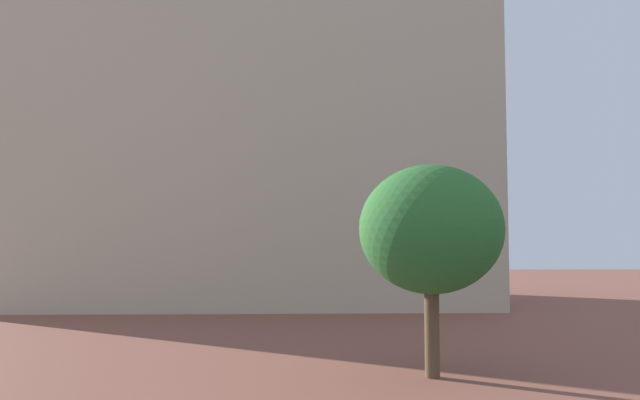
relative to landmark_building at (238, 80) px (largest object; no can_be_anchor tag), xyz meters
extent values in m
cube|color=beige|center=(0.32, 0.24, -2.06)|extent=(24.86, 11.92, 19.82)
cylinder|color=beige|center=(-10.61, -4.22, -0.61)|extent=(2.80, 2.80, 22.72)
cylinder|color=beige|center=(11.25, -4.22, 0.16)|extent=(2.80, 2.80, 24.27)
cylinder|color=brown|center=(6.48, -18.88, -10.92)|extent=(0.35, 0.35, 2.11)
ellipsoid|color=#2D6B2D|center=(6.48, -18.88, -8.49)|extent=(3.43, 3.43, 3.08)
camera|label=1|loc=(3.37, -33.81, -8.79)|focal=35.38mm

